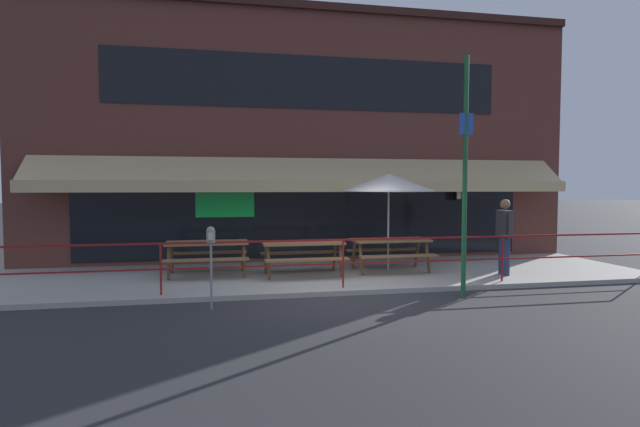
{
  "coord_description": "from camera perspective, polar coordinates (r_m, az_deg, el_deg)",
  "views": [
    {
      "loc": [
        -2.34,
        -9.18,
        2.1
      ],
      "look_at": [
        -0.21,
        1.6,
        1.5
      ],
      "focal_mm": 28.0,
      "sensor_mm": 36.0,
      "label": 1
    }
  ],
  "objects": [
    {
      "name": "patio_deck",
      "position": [
        11.6,
        0.63,
        -7.05
      ],
      "size": [
        15.0,
        4.0,
        0.1
      ],
      "primitive_type": "cube",
      "color": "#ADA89E",
      "rests_on": "ground"
    },
    {
      "name": "parking_meter_near",
      "position": [
        8.65,
        -12.37,
        -3.26
      ],
      "size": [
        0.15,
        0.16,
        1.42
      ],
      "color": "gray",
      "rests_on": "ground"
    },
    {
      "name": "picnic_table_right",
      "position": [
        11.85,
        8.02,
        -3.66
      ],
      "size": [
        1.8,
        1.42,
        0.76
      ],
      "color": "brown",
      "rests_on": "patio_deck"
    },
    {
      "name": "restaurant_building",
      "position": [
        13.67,
        -1.29,
        8.79
      ],
      "size": [
        15.0,
        1.6,
        6.94
      ],
      "color": "brown",
      "rests_on": "ground"
    },
    {
      "name": "patio_umbrella_right",
      "position": [
        11.91,
        7.85,
        3.48
      ],
      "size": [
        2.14,
        2.14,
        2.38
      ],
      "color": "#B7B2A8",
      "rests_on": "patio_deck"
    },
    {
      "name": "pedestrian_walking",
      "position": [
        12.01,
        20.35,
        -2.05
      ],
      "size": [
        0.27,
        0.62,
        1.71
      ],
      "color": "navy",
      "rests_on": "patio_deck"
    },
    {
      "name": "ground_plane",
      "position": [
        9.7,
        3.09,
        -9.38
      ],
      "size": [
        120.0,
        120.0,
        0.0
      ],
      "primitive_type": "plane",
      "color": "#2D2D30"
    },
    {
      "name": "patio_railing",
      "position": [
        9.85,
        2.67,
        -4.47
      ],
      "size": [
        13.84,
        0.04,
        0.97
      ],
      "color": "maroon",
      "rests_on": "patio_deck"
    },
    {
      "name": "street_sign_pole",
      "position": [
        9.83,
        16.24,
        4.34
      ],
      "size": [
        0.28,
        0.09,
        4.54
      ],
      "color": "#1E6033",
      "rests_on": "ground"
    },
    {
      "name": "picnic_table_left",
      "position": [
        11.45,
        -12.78,
        -3.95
      ],
      "size": [
        1.8,
        1.42,
        0.76
      ],
      "color": "brown",
      "rests_on": "patio_deck"
    },
    {
      "name": "picnic_table_centre",
      "position": [
        11.18,
        -1.97,
        -4.04
      ],
      "size": [
        1.8,
        1.42,
        0.76
      ],
      "color": "brown",
      "rests_on": "patio_deck"
    }
  ]
}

